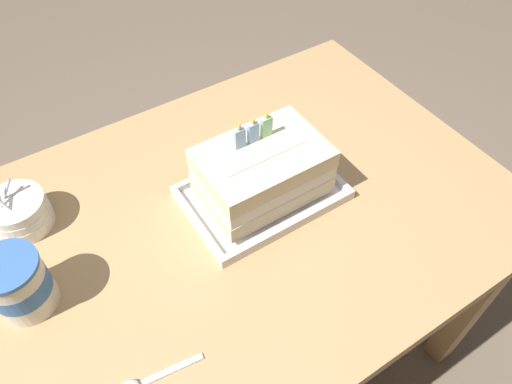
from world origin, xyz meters
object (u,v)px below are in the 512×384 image
(bowl_stack, at_px, (19,213))
(serving_spoon_near_tray, at_px, (138,384))
(birthday_cake, at_px, (262,171))
(ice_cream_tub, at_px, (18,284))
(foil_tray, at_px, (262,194))

(bowl_stack, distance_m, serving_spoon_near_tray, 0.42)
(birthday_cake, bearing_deg, ice_cream_tub, 177.84)
(foil_tray, bearing_deg, serving_spoon_near_tray, -149.66)
(serving_spoon_near_tray, bearing_deg, birthday_cake, 30.36)
(serving_spoon_near_tray, bearing_deg, bowl_stack, 98.43)
(bowl_stack, xyz_separation_m, serving_spoon_near_tray, (0.06, -0.42, -0.03))
(foil_tray, relative_size, ice_cream_tub, 2.62)
(birthday_cake, distance_m, serving_spoon_near_tray, 0.44)
(ice_cream_tub, distance_m, serving_spoon_near_tray, 0.26)
(birthday_cake, xyz_separation_m, bowl_stack, (-0.44, 0.20, -0.04))
(foil_tray, distance_m, serving_spoon_near_tray, 0.43)
(foil_tray, xyz_separation_m, ice_cream_tub, (-0.48, 0.02, 0.05))
(serving_spoon_near_tray, bearing_deg, ice_cream_tub, 112.95)
(birthday_cake, distance_m, ice_cream_tub, 0.48)
(foil_tray, bearing_deg, ice_cream_tub, 177.82)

